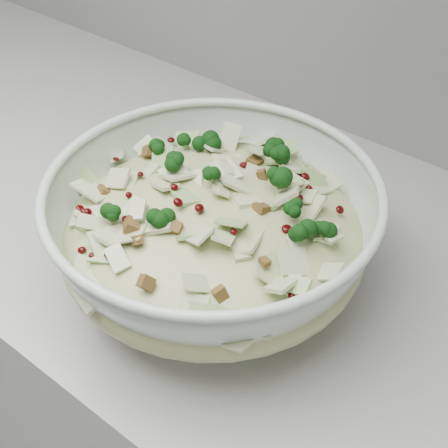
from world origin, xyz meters
name	(u,v)px	position (x,y,z in m)	size (l,w,h in m)	color
mixing_bowl	(213,234)	(-0.61, 1.60, 0.97)	(0.44, 0.44, 0.14)	#B5C7B9
salad	(213,218)	(-0.61, 1.60, 1.00)	(0.43, 0.43, 0.14)	tan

